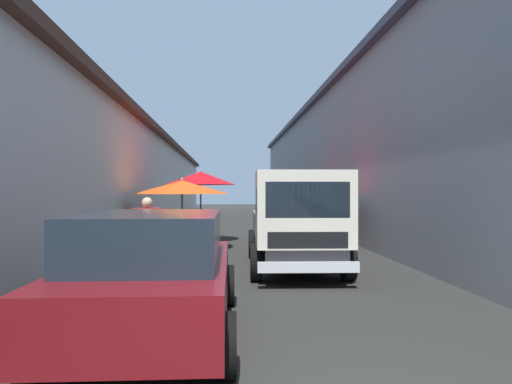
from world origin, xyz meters
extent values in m
plane|color=#282826|center=(13.50, 0.00, 0.00)|extent=(90.00, 90.00, 0.00)
cube|color=silver|center=(15.75, 6.97, 2.00)|extent=(49.50, 7.00, 4.01)
cube|color=#4C3328|center=(15.75, 6.97, 4.13)|extent=(49.80, 7.50, 0.24)
cube|color=gray|center=(15.75, -6.97, 2.89)|extent=(49.50, 7.00, 5.79)
cube|color=#383D4C|center=(15.75, -6.97, 5.91)|extent=(49.80, 7.50, 0.24)
cylinder|color=#9E9EA3|center=(13.12, 1.50, 1.18)|extent=(0.06, 0.06, 2.36)
cone|color=red|center=(13.12, 1.50, 2.15)|extent=(2.33, 2.33, 0.44)
sphere|color=#9E9EA3|center=(13.12, 1.50, 2.40)|extent=(0.07, 0.07, 0.07)
cube|color=brown|center=(12.93, 1.72, 0.42)|extent=(0.70, 0.65, 0.84)
sphere|color=orange|center=(12.86, 1.89, 0.88)|extent=(0.09, 0.09, 0.09)
sphere|color=orange|center=(12.80, 1.70, 0.94)|extent=(0.09, 0.09, 0.09)
sphere|color=orange|center=(12.84, 1.85, 0.88)|extent=(0.09, 0.09, 0.09)
sphere|color=orange|center=(12.94, 1.61, 0.88)|extent=(0.09, 0.09, 0.09)
sphere|color=orange|center=(13.12, 1.60, 0.88)|extent=(0.09, 0.09, 0.09)
sphere|color=orange|center=(13.16, 1.78, 0.88)|extent=(0.09, 0.09, 0.09)
cylinder|color=#9E9EA3|center=(10.93, 1.90, 1.01)|extent=(0.06, 0.06, 2.01)
cone|color=#D84C14|center=(10.93, 1.90, 1.82)|extent=(2.71, 2.71, 0.38)
sphere|color=#9E9EA3|center=(10.93, 1.90, 2.05)|extent=(0.07, 0.07, 0.07)
cube|color=#9E7547|center=(10.86, 1.99, 0.42)|extent=(0.84, 0.61, 0.84)
sphere|color=orange|center=(10.65, 1.88, 0.88)|extent=(0.09, 0.09, 0.09)
sphere|color=orange|center=(10.71, 1.90, 0.88)|extent=(0.09, 0.09, 0.09)
sphere|color=orange|center=(11.00, 2.15, 0.88)|extent=(0.09, 0.09, 0.09)
cylinder|color=#9E9EA3|center=(15.94, -2.43, 1.06)|extent=(0.06, 0.06, 2.13)
cone|color=red|center=(15.94, -2.43, 1.90)|extent=(2.18, 2.18, 0.45)
sphere|color=#9E9EA3|center=(15.94, -2.43, 2.17)|extent=(0.07, 0.07, 0.07)
cube|color=olive|center=(16.18, -2.40, 0.39)|extent=(0.73, 0.73, 0.77)
sphere|color=orange|center=(16.22, -2.52, 0.82)|extent=(0.09, 0.09, 0.09)
sphere|color=orange|center=(16.07, -2.25, 0.82)|extent=(0.09, 0.09, 0.09)
sphere|color=orange|center=(16.16, -2.60, 0.82)|extent=(0.09, 0.09, 0.09)
sphere|color=orange|center=(16.05, -2.45, 0.87)|extent=(0.09, 0.09, 0.09)
sphere|color=orange|center=(16.30, -2.15, 0.82)|extent=(0.09, 0.09, 0.09)
sphere|color=orange|center=(16.38, -2.30, 0.82)|extent=(0.09, 0.09, 0.09)
cylinder|color=#9E9EA3|center=(11.41, -1.89, 1.00)|extent=(0.06, 0.06, 2.00)
cone|color=red|center=(11.41, -1.89, 1.78)|extent=(2.44, 2.44, 0.44)
sphere|color=#9E9EA3|center=(11.41, -1.89, 2.04)|extent=(0.07, 0.07, 0.07)
cube|color=olive|center=(11.23, -1.73, 0.36)|extent=(0.91, 0.57, 0.72)
sphere|color=orange|center=(11.29, -1.64, 0.82)|extent=(0.09, 0.09, 0.09)
sphere|color=orange|center=(11.09, -1.82, 0.76)|extent=(0.09, 0.09, 0.09)
sphere|color=orange|center=(10.98, -1.79, 0.76)|extent=(0.09, 0.09, 0.09)
sphere|color=orange|center=(11.18, -1.80, 0.76)|extent=(0.09, 0.09, 0.09)
sphere|color=orange|center=(11.47, -1.55, 0.76)|extent=(0.09, 0.09, 0.09)
sphere|color=orange|center=(11.06, -1.60, 0.76)|extent=(0.09, 0.09, 0.09)
cube|color=#600F14|center=(3.37, 1.49, 0.57)|extent=(3.92, 1.76, 0.64)
cube|color=#19232D|center=(3.22, 1.49, 1.17)|extent=(2.35, 1.53, 0.56)
cube|color=black|center=(5.28, 1.47, 0.35)|extent=(0.12, 1.65, 0.20)
cube|color=silver|center=(5.31, 2.05, 0.63)|extent=(0.06, 0.24, 0.14)
cube|color=silver|center=(5.30, 0.89, 0.63)|extent=(0.06, 0.24, 0.14)
cylinder|color=black|center=(4.71, 2.34, 0.30)|extent=(0.60, 0.21, 0.60)
cylinder|color=black|center=(4.69, 0.62, 0.30)|extent=(0.60, 0.21, 0.60)
cylinder|color=black|center=(2.06, 2.36, 0.30)|extent=(0.60, 0.21, 0.60)
cylinder|color=black|center=(2.04, 0.64, 0.30)|extent=(0.60, 0.21, 0.60)
cube|color=black|center=(8.07, -0.86, 0.50)|extent=(4.85, 1.65, 0.36)
cube|color=beige|center=(6.44, -0.80, 1.38)|extent=(1.60, 1.81, 1.40)
cube|color=#19232D|center=(5.71, -0.77, 1.55)|extent=(0.11, 1.47, 0.63)
cube|color=#19232D|center=(6.44, -0.80, 1.55)|extent=(1.11, 1.81, 0.45)
cube|color=black|center=(5.70, -0.77, 0.86)|extent=(0.11, 1.40, 0.28)
cube|color=silver|center=(5.62, -0.77, 0.40)|extent=(0.19, 1.75, 0.18)
cube|color=gray|center=(8.86, -1.71, 0.93)|extent=(3.16, 0.18, 0.50)
cube|color=gray|center=(8.92, -0.07, 0.93)|extent=(3.16, 0.18, 0.50)
cube|color=gray|center=(10.44, -0.95, 0.93)|extent=(0.12, 1.65, 0.50)
cylinder|color=black|center=(6.41, -1.67, 0.36)|extent=(0.73, 0.25, 0.72)
cylinder|color=black|center=(6.48, 0.07, 0.36)|extent=(0.73, 0.25, 0.72)
cylinder|color=black|center=(9.48, -1.79, 0.36)|extent=(0.73, 0.25, 0.72)
cylinder|color=black|center=(9.55, -0.04, 0.36)|extent=(0.73, 0.25, 0.72)
cylinder|color=#232328|center=(7.30, 2.17, 0.39)|extent=(0.14, 0.14, 0.78)
cylinder|color=#232328|center=(7.22, 2.32, 0.39)|extent=(0.14, 0.14, 0.78)
cube|color=#B73333|center=(7.26, 2.25, 1.07)|extent=(0.39, 0.50, 0.59)
sphere|color=tan|center=(7.26, 2.25, 1.48)|extent=(0.21, 0.21, 0.21)
cylinder|color=#B73333|center=(7.39, 2.00, 1.10)|extent=(0.08, 0.08, 0.53)
cylinder|color=#B73333|center=(7.13, 2.49, 1.10)|extent=(0.08, 0.08, 0.53)
cylinder|color=black|center=(13.83, -2.54, 0.22)|extent=(0.45, 0.16, 0.44)
cylinder|color=black|center=(12.60, -2.76, 0.22)|extent=(0.45, 0.18, 0.44)
cube|color=red|center=(13.17, -2.66, 0.27)|extent=(0.93, 0.43, 0.08)
ellipsoid|color=black|center=(12.87, -2.71, 0.64)|extent=(0.60, 0.35, 0.20)
cube|color=red|center=(13.78, -2.55, 0.67)|extent=(0.19, 0.34, 0.56)
cylinder|color=silver|center=(13.71, -2.56, 0.77)|extent=(0.28, 0.11, 0.68)
cylinder|color=black|center=(13.63, -2.57, 1.12)|extent=(0.55, 0.13, 0.04)
camera|label=1|loc=(-2.11, 0.63, 1.70)|focal=31.96mm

